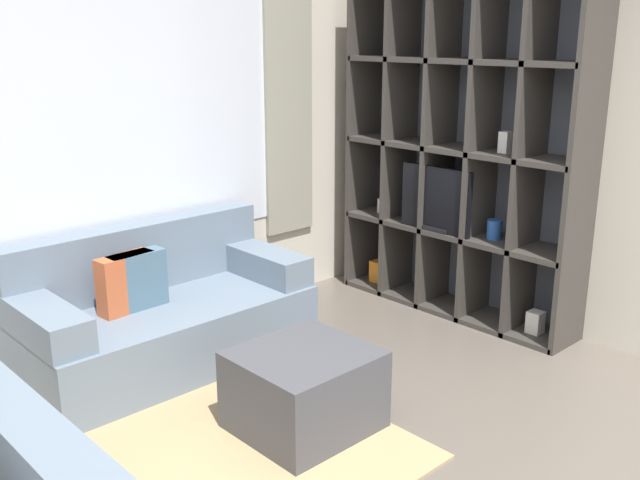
# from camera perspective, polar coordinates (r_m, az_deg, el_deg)

# --- Properties ---
(wall_back) EXTENTS (5.61, 0.11, 2.70)m
(wall_back) POSITION_cam_1_polar(r_m,az_deg,el_deg) (4.61, -16.21, 8.03)
(wall_back) COLOR beige
(wall_back) RESTS_ON ground_plane
(wall_right) EXTENTS (0.07, 3.98, 2.70)m
(wall_right) POSITION_cam_1_polar(r_m,az_deg,el_deg) (5.10, 15.31, 8.74)
(wall_right) COLOR beige
(wall_right) RESTS_ON ground_plane
(area_rug) EXTENTS (2.23, 1.86, 0.01)m
(area_rug) POSITION_cam_1_polar(r_m,az_deg,el_deg) (3.59, -13.47, -17.23)
(area_rug) COLOR tan
(area_rug) RESTS_ON ground_plane
(shelving_unit) EXTENTS (0.39, 1.86, 2.38)m
(shelving_unit) POSITION_cam_1_polar(r_m,az_deg,el_deg) (5.11, 11.30, 6.93)
(shelving_unit) COLOR #515660
(shelving_unit) RESTS_ON ground_plane
(couch_main) EXTENTS (1.73, 0.83, 0.83)m
(couch_main) POSITION_cam_1_polar(r_m,az_deg,el_deg) (4.48, -12.60, -5.88)
(couch_main) COLOR slate
(couch_main) RESTS_ON ground_plane
(ottoman) EXTENTS (0.65, 0.60, 0.43)m
(ottoman) POSITION_cam_1_polar(r_m,az_deg,el_deg) (3.70, -1.27, -11.96)
(ottoman) COLOR #47474C
(ottoman) RESTS_ON ground_plane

